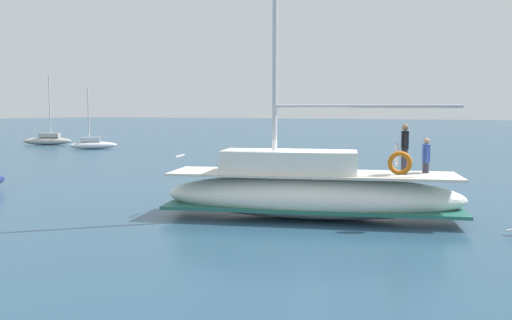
% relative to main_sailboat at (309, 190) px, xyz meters
% --- Properties ---
extents(ground_plane, '(400.00, 400.00, 0.00)m').
position_rel_main_sailboat_xyz_m(ground_plane, '(0.78, 0.46, -0.90)').
color(ground_plane, '#284C66').
extents(main_sailboat, '(5.06, 9.88, 12.36)m').
position_rel_main_sailboat_xyz_m(main_sailboat, '(0.00, 0.00, 0.00)').
color(main_sailboat, white).
rests_on(main_sailboat, ground).
extents(moored_sloop_near, '(3.34, 4.86, 7.07)m').
position_rel_main_sailboat_xyz_m(moored_sloop_near, '(21.96, 36.78, -0.37)').
color(moored_sloop_near, '#B7B2A8').
rests_on(moored_sloop_near, ground).
extents(moored_catamaran, '(3.53, 3.84, 5.45)m').
position_rel_main_sailboat_xyz_m(moored_catamaran, '(19.74, 28.54, -0.44)').
color(moored_catamaran, silver).
rests_on(moored_catamaran, ground).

